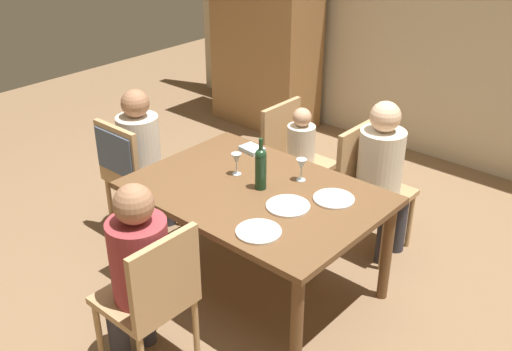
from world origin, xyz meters
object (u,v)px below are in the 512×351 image
person_man_guest (383,169)px  wine_glass_centre (301,165)px  person_child_small (303,154)px  chair_near (153,294)px  chair_far_left (292,154)px  dinner_plate_host (334,199)px  dining_table (256,202)px  person_man_bearded (143,150)px  dinner_plate_guest_left (259,232)px  chair_far_right (367,181)px  wine_bottle_tall_green (261,167)px  person_woman_host (137,265)px  chair_left_end (127,164)px  armoire_cabinet (266,23)px  dinner_plate_guest_right (288,206)px  wine_glass_near_left (236,160)px

person_man_guest → wine_glass_centre: 0.70m
person_man_guest → person_child_small: person_man_guest is taller
chair_near → chair_far_left: 1.91m
wine_glass_centre → dinner_plate_host: wine_glass_centre is taller
dining_table → dinner_plate_host: bearing=26.2°
person_man_bearded → dinner_plate_guest_left: person_man_bearded is taller
chair_far_right → person_man_guest: (0.11, 0.00, 0.13)m
person_man_bearded → dining_table: bearing=-1.3°
dining_table → dinner_plate_host: (0.44, 0.21, 0.09)m
chair_far_left → person_man_bearded: person_man_bearded is taller
wine_bottle_tall_green → wine_glass_centre: 0.28m
person_woman_host → chair_left_end: bearing=54.6°
armoire_cabinet → chair_far_left: (1.43, -1.37, -0.56)m
chair_near → dinner_plate_guest_right: 0.93m
dining_table → chair_near: 0.93m
chair_far_left → wine_bottle_tall_green: (0.44, -0.88, 0.36)m
chair_left_end → dinner_plate_guest_left: chair_left_end is taller
wine_bottle_tall_green → dinner_plate_guest_left: size_ratio=1.32×
armoire_cabinet → dinner_plate_host: (2.30, -2.08, -0.34)m
wine_glass_centre → person_child_small: bearing=125.6°
chair_far_right → dinner_plate_host: 0.76m
armoire_cabinet → person_man_guest: armoire_cabinet is taller
armoire_cabinet → dining_table: bearing=-50.8°
chair_left_end → person_man_bearded: (0.00, 0.15, 0.06)m
dining_table → dinner_plate_host: size_ratio=6.13×
dining_table → wine_glass_centre: (0.13, 0.29, 0.19)m
chair_far_left → person_man_guest: (0.80, 0.00, 0.13)m
dinner_plate_guest_left → person_man_bearded: bearing=165.5°
person_man_guest → dinner_plate_host: person_man_guest is taller
dining_table → chair_far_right: bearing=74.3°
person_woman_host → wine_glass_near_left: person_woman_host is taller
person_man_bearded → wine_glass_near_left: size_ratio=7.63×
chair_left_end → person_child_small: size_ratio=0.98×
armoire_cabinet → person_man_guest: (2.24, -1.37, -0.43)m
dinner_plate_guest_left → dining_table: bearing=132.9°
person_child_small → wine_glass_centre: 0.83m
dining_table → chair_near: bearing=-84.6°
dining_table → dinner_plate_guest_left: dinner_plate_guest_left is taller
dinner_plate_guest_left → dinner_plate_host: bearing=79.6°
chair_near → person_man_bearded: bearing=52.6°
armoire_cabinet → wine_glass_centre: (2.00, -2.00, -0.24)m
chair_left_end → chair_far_left: (0.71, 1.04, -0.06)m
person_man_guest → dinner_plate_guest_left: bearing=-1.8°
chair_near → chair_far_left: bearing=15.8°
wine_glass_centre → dinner_plate_guest_left: 0.68m
chair_left_end → wine_bottle_tall_green: wine_bottle_tall_green is taller
chair_far_right → wine_bottle_tall_green: 0.99m
dinner_plate_host → chair_near: bearing=-107.1°
wine_bottle_tall_green → dinner_plate_guest_left: bearing=-50.5°
chair_far_right → person_man_bearded: (-1.40, -0.89, 0.12)m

